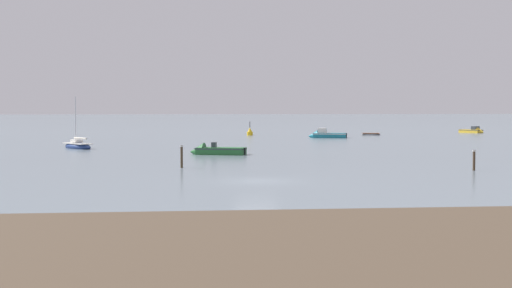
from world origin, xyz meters
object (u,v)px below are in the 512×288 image
Objects in this scene: motorboat_moored_4 at (324,136)px; mooring_post_right at (474,161)px; motorboat_moored_2 at (213,152)px; mooring_post_left at (182,157)px; rowboat_moored_3 at (371,134)px; motorboat_moored_7 at (474,131)px; channel_buoy at (250,132)px; sailboat_moored_0 at (78,146)px.

motorboat_moored_4 is 3.63× the size of mooring_post_right.
motorboat_moored_2 is 3.07× the size of mooring_post_left.
motorboat_moored_4 is 55.04m from mooring_post_right.
mooring_post_left is at bearing -93.73° from rowboat_moored_3.
mooring_post_right reaches higher than motorboat_moored_4.
mooring_post_right reaches higher than motorboat_moored_7.
channel_buoy is (8.04, 45.74, 0.21)m from motorboat_moored_2.
motorboat_moored_7 is at bearing -132.07° from motorboat_moored_4.
motorboat_moored_7 is (46.57, 52.30, 0.01)m from motorboat_moored_2.
rowboat_moored_3 is at bearing -3.09° from channel_buoy.
rowboat_moored_3 is at bearing -83.20° from sailboat_moored_0.
sailboat_moored_0 is 3.65× the size of mooring_post_right.
sailboat_moored_0 is 1.04× the size of motorboat_moored_2.
mooring_post_right is (20.04, -4.48, -0.09)m from mooring_post_left.
mooring_post_right is at bearing 107.46° from motorboat_moored_4.
motorboat_moored_2 is 1.20× the size of motorboat_moored_7.
sailboat_moored_0 is 1.00× the size of motorboat_moored_4.
motorboat_moored_2 is 3.50× the size of mooring_post_right.
motorboat_moored_2 is 52.14m from rowboat_moored_3.
rowboat_moored_3 is (26.81, 44.72, -0.12)m from motorboat_moored_2.
rowboat_moored_3 is (9.21, 9.07, -0.18)m from motorboat_moored_4.
sailboat_moored_0 is 52.28m from rowboat_moored_3.
motorboat_moored_2 is at bearing 131.30° from mooring_post_right.
sailboat_moored_0 is 43.64m from mooring_post_right.
rowboat_moored_3 is at bearing -102.70° from motorboat_moored_2.
channel_buoy is 1.46× the size of mooring_post_right.
motorboat_moored_2 is 25.81m from mooring_post_right.
channel_buoy is 65.75m from mooring_post_right.
motorboat_moored_2 is 70.03m from motorboat_moored_7.
motorboat_moored_4 is 3.19× the size of mooring_post_left.
mooring_post_right reaches higher than rowboat_moored_3.
mooring_post_left is (-11.04, -60.65, 0.31)m from channel_buoy.
sailboat_moored_0 is 40.43m from channel_buoy.
motorboat_moored_7 is 2.55× the size of mooring_post_left.
channel_buoy reaches higher than motorboat_moored_4.
sailboat_moored_0 reaches higher than mooring_post_left.
mooring_post_right is at bearing -82.13° from channel_buoy.
mooring_post_left reaches higher than motorboat_moored_2.
motorboat_moored_2 and motorboat_moored_7 have the same top height.
mooring_post_left is at bearing -68.98° from motorboat_moored_7.
sailboat_moored_0 reaches higher than rowboat_moored_3.
motorboat_moored_4 is 13.90m from channel_buoy.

